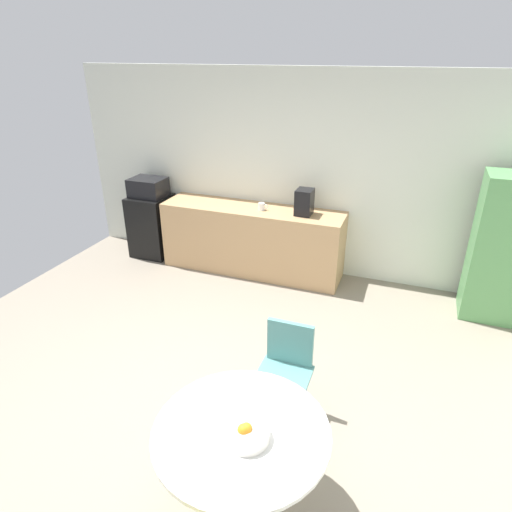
# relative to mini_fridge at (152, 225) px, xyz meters

# --- Properties ---
(ground_plane) EXTENTS (6.00, 6.00, 0.00)m
(ground_plane) POSITION_rel_mini_fridge_xyz_m (1.94, -2.65, -0.44)
(ground_plane) COLOR gray
(wall_back) EXTENTS (6.00, 0.10, 2.60)m
(wall_back) POSITION_rel_mini_fridge_xyz_m (1.94, 0.35, 0.86)
(wall_back) COLOR silver
(wall_back) RESTS_ON ground_plane
(counter_block) EXTENTS (2.42, 0.60, 0.90)m
(counter_block) POSITION_rel_mini_fridge_xyz_m (1.56, 0.00, 0.01)
(counter_block) COLOR tan
(counter_block) RESTS_ON ground_plane
(mini_fridge) EXTENTS (0.54, 0.54, 0.88)m
(mini_fridge) POSITION_rel_mini_fridge_xyz_m (0.00, 0.00, 0.00)
(mini_fridge) COLOR black
(mini_fridge) RESTS_ON ground_plane
(microwave) EXTENTS (0.48, 0.38, 0.26)m
(microwave) POSITION_rel_mini_fridge_xyz_m (0.00, 0.00, 0.57)
(microwave) COLOR black
(microwave) RESTS_ON mini_fridge
(locker_cabinet) EXTENTS (0.60, 0.50, 1.63)m
(locker_cabinet) POSITION_rel_mini_fridge_xyz_m (4.49, -0.10, 0.38)
(locker_cabinet) COLOR #599959
(locker_cabinet) RESTS_ON ground_plane
(round_table) EXTENTS (1.07, 1.07, 0.73)m
(round_table) POSITION_rel_mini_fridge_xyz_m (2.77, -3.32, 0.15)
(round_table) COLOR silver
(round_table) RESTS_ON ground_plane
(chair_teal) EXTENTS (0.42, 0.42, 0.83)m
(chair_teal) POSITION_rel_mini_fridge_xyz_m (2.76, -2.37, 0.08)
(chair_teal) COLOR silver
(chair_teal) RESTS_ON ground_plane
(fruit_bowl) EXTENTS (0.27, 0.27, 0.11)m
(fruit_bowl) POSITION_rel_mini_fridge_xyz_m (2.82, -3.36, 0.33)
(fruit_bowl) COLOR silver
(fruit_bowl) RESTS_ON round_table
(mug_white) EXTENTS (0.13, 0.08, 0.09)m
(mug_white) POSITION_rel_mini_fridge_xyz_m (1.71, -0.03, 0.51)
(mug_white) COLOR white
(mug_white) RESTS_ON counter_block
(coffee_maker) EXTENTS (0.20, 0.24, 0.32)m
(coffee_maker) POSITION_rel_mini_fridge_xyz_m (2.26, 0.00, 0.62)
(coffee_maker) COLOR black
(coffee_maker) RESTS_ON counter_block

